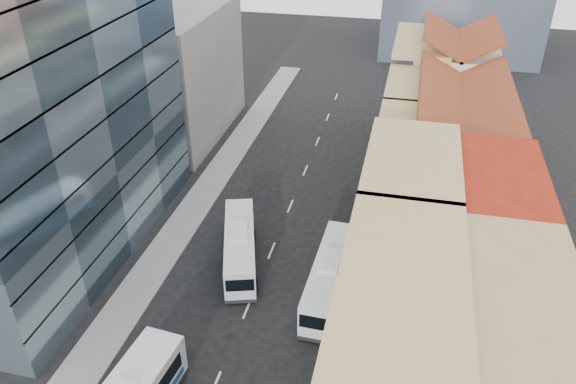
# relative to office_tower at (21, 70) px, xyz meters

# --- Properties ---
(sidewalk_right) EXTENTS (3.00, 90.00, 0.15)m
(sidewalk_right) POSITION_rel_office_tower_xyz_m (25.50, 3.00, -14.93)
(sidewalk_right) COLOR slate
(sidewalk_right) RESTS_ON ground
(sidewalk_left) EXTENTS (3.00, 90.00, 0.15)m
(sidewalk_left) POSITION_rel_office_tower_xyz_m (8.50, 3.00, -14.93)
(sidewalk_left) COLOR slate
(sidewalk_left) RESTS_ON ground
(shophouse_red) EXTENTS (8.00, 10.00, 12.00)m
(shophouse_red) POSITION_rel_office_tower_xyz_m (31.00, -2.00, -9.00)
(shophouse_red) COLOR #9D2411
(shophouse_red) RESTS_ON ground
(shophouse_cream_near) EXTENTS (8.00, 9.00, 10.00)m
(shophouse_cream_near) POSITION_rel_office_tower_xyz_m (31.00, 7.50, -10.00)
(shophouse_cream_near) COLOR beige
(shophouse_cream_near) RESTS_ON ground
(shophouse_cream_mid) EXTENTS (8.00, 9.00, 10.00)m
(shophouse_cream_mid) POSITION_rel_office_tower_xyz_m (31.00, 16.50, -10.00)
(shophouse_cream_mid) COLOR beige
(shophouse_cream_mid) RESTS_ON ground
(shophouse_cream_far) EXTENTS (8.00, 12.00, 11.00)m
(shophouse_cream_far) POSITION_rel_office_tower_xyz_m (31.00, 27.00, -9.50)
(shophouse_cream_far) COLOR beige
(shophouse_cream_far) RESTS_ON ground
(office_tower) EXTENTS (12.00, 26.00, 30.00)m
(office_tower) POSITION_rel_office_tower_xyz_m (0.00, 0.00, 0.00)
(office_tower) COLOR #43596A
(office_tower) RESTS_ON ground
(office_block_far) EXTENTS (10.00, 18.00, 14.00)m
(office_block_far) POSITION_rel_office_tower_xyz_m (1.00, 23.00, -8.00)
(office_block_far) COLOR gray
(office_block_far) RESTS_ON ground
(bus_left_far) EXTENTS (5.21, 10.26, 3.21)m
(bus_left_far) POSITION_rel_office_tower_xyz_m (15.00, 0.91, -13.39)
(bus_left_far) COLOR silver
(bus_left_far) RESTS_ON ground
(bus_right) EXTENTS (2.77, 10.48, 3.34)m
(bus_right) POSITION_rel_office_tower_xyz_m (22.50, -1.21, -13.33)
(bus_right) COLOR silver
(bus_right) RESTS_ON ground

